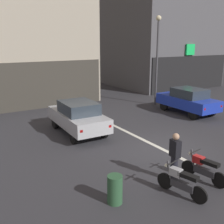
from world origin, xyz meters
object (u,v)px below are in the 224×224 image
at_px(motorcycle_silver_row_leftmost, 181,182).
at_px(car_silver_crossing_near, 78,116).
at_px(motorcycle_red_row_left_mid, 203,168).
at_px(trash_bin, 115,189).
at_px(car_blue_parked_kerbside, 188,100).
at_px(street_lamp, 157,51).
at_px(person_by_motorcycles, 175,157).

bearing_deg(motorcycle_silver_row_leftmost, car_silver_crossing_near, 91.86).
height_order(motorcycle_silver_row_leftmost, motorcycle_red_row_left_mid, same).
bearing_deg(trash_bin, car_blue_parked_kerbside, 32.76).
relative_size(car_silver_crossing_near, motorcycle_silver_row_leftmost, 2.53).
xyz_separation_m(car_silver_crossing_near, trash_bin, (-1.67, -6.12, -0.46)).
height_order(street_lamp, person_by_motorcycles, street_lamp).
bearing_deg(motorcycle_red_row_left_mid, trash_bin, 171.68).
xyz_separation_m(street_lamp, trash_bin, (-9.09, -8.88, -3.40)).
height_order(car_silver_crossing_near, motorcycle_red_row_left_mid, car_silver_crossing_near).
bearing_deg(person_by_motorcycles, car_blue_parked_kerbside, 40.49).
distance_m(car_silver_crossing_near, motorcycle_red_row_left_mid, 6.76).
xyz_separation_m(street_lamp, motorcycle_silver_row_leftmost, (-7.20, -9.59, -3.37)).
height_order(street_lamp, motorcycle_red_row_left_mid, street_lamp).
bearing_deg(trash_bin, motorcycle_red_row_left_mid, -8.32).
distance_m(car_blue_parked_kerbside, person_by_motorcycles, 9.11).
relative_size(street_lamp, person_by_motorcycles, 3.72).
bearing_deg(street_lamp, motorcycle_silver_row_leftmost, -126.88).
distance_m(car_blue_parked_kerbside, motorcycle_red_row_left_mid, 8.88).
relative_size(motorcycle_silver_row_leftmost, person_by_motorcycles, 0.98).
bearing_deg(car_silver_crossing_near, motorcycle_silver_row_leftmost, -88.14).
relative_size(car_blue_parked_kerbside, motorcycle_red_row_left_mid, 2.49).
bearing_deg(person_by_motorcycles, motorcycle_red_row_left_mid, -32.08).
xyz_separation_m(car_blue_parked_kerbside, trash_bin, (-9.27, -5.97, -0.46)).
bearing_deg(trash_bin, motorcycle_silver_row_leftmost, -20.61).
bearing_deg(car_blue_parked_kerbside, person_by_motorcycles, -139.51).
height_order(street_lamp, motorcycle_silver_row_leftmost, street_lamp).
bearing_deg(person_by_motorcycles, motorcycle_silver_row_leftmost, -120.79).
bearing_deg(motorcycle_silver_row_leftmost, person_by_motorcycles, 59.21).
distance_m(motorcycle_red_row_left_mid, trash_bin, 3.20).
height_order(car_silver_crossing_near, motorcycle_silver_row_leftmost, car_silver_crossing_near).
height_order(car_blue_parked_kerbside, motorcycle_silver_row_leftmost, car_blue_parked_kerbside).
bearing_deg(motorcycle_red_row_left_mid, street_lamp, 57.63).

